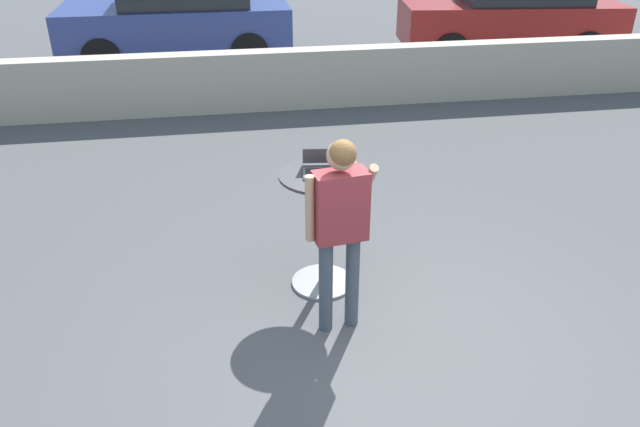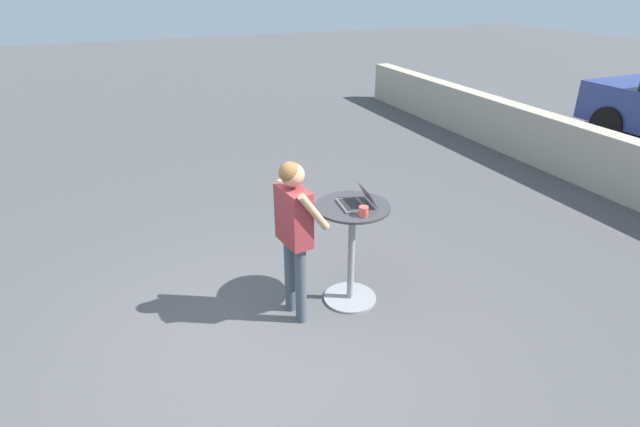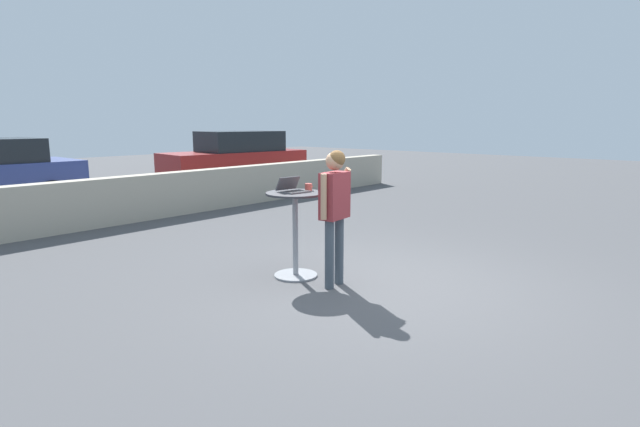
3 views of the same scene
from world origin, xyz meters
TOP-DOWN VIEW (x-y plane):
  - ground_plane at (0.00, 0.00)m, footprint 50.00×50.00m
  - pavement_kerb at (0.00, 6.05)m, footprint 17.17×0.35m
  - cafe_table at (-0.41, 1.08)m, footprint 0.74×0.74m
  - laptop at (-0.41, 1.12)m, footprint 0.36×0.36m
  - coffee_mug at (-0.17, 1.07)m, footprint 0.12×0.09m
  - standing_person at (-0.39, 0.46)m, footprint 0.55×0.40m
  - parked_car_further_down at (4.63, 8.37)m, footprint 4.39×2.12m

SIDE VIEW (x-z plane):
  - ground_plane at x=0.00m, z-range 0.00..0.00m
  - pavement_kerb at x=0.00m, z-range 0.00..0.91m
  - cafe_table at x=-0.41m, z-range 0.12..1.21m
  - parked_car_further_down at x=4.63m, z-range 0.02..1.71m
  - standing_person at x=-0.39m, z-range 0.22..1.86m
  - laptop at x=-0.41m, z-range 1.04..1.23m
  - coffee_mug at x=-0.17m, z-range 1.09..1.18m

